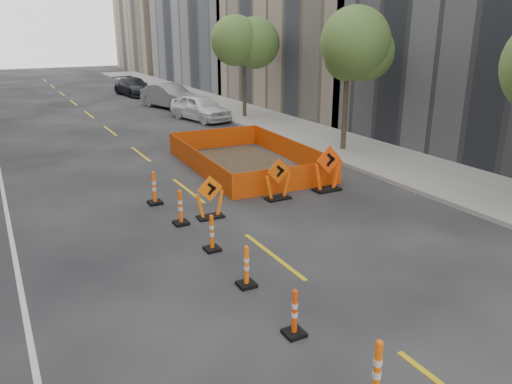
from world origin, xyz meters
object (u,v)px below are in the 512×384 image
parked_car_near (200,107)px  channelizer_5 (212,233)px  channelizer_2 (377,371)px  channelizer_7 (154,188)px  channelizer_4 (246,266)px  channelizer_3 (295,312)px  chevron_sign_left (210,197)px  chevron_sign_center (278,179)px  parked_car_far (134,87)px  chevron_sign_right (328,168)px  parked_car_mid (170,96)px  channelizer_6 (180,207)px

parked_car_near → channelizer_5: bearing=-124.3°
channelizer_2 → channelizer_7: size_ratio=1.01×
channelizer_4 → channelizer_3: bearing=-91.8°
chevron_sign_left → channelizer_2: bearing=-97.9°
channelizer_2 → channelizer_5: (-0.01, 6.27, -0.07)m
chevron_sign_center → channelizer_5: bearing=-143.1°
channelizer_7 → chevron_sign_center: chevron_sign_center is taller
channelizer_7 → chevron_sign_left: chevron_sign_left is taller
channelizer_2 → parked_car_far: parked_car_far is taller
channelizer_2 → parked_car_far: bearing=80.2°
channelizer_4 → chevron_sign_left: bearing=77.3°
channelizer_5 → chevron_sign_right: (5.57, 2.62, 0.33)m
chevron_sign_right → parked_car_near: (1.36, 14.99, -0.04)m
channelizer_7 → parked_car_mid: (7.08, 18.86, 0.28)m
channelizer_4 → channelizer_5: channelizer_4 is taller
channelizer_7 → chevron_sign_left: (1.10, -2.03, 0.12)m
chevron_sign_center → channelizer_3: bearing=-118.3°
channelizer_6 → chevron_sign_left: size_ratio=0.79×
parked_car_mid → parked_car_far: 7.89m
channelizer_7 → chevron_sign_left: bearing=-61.6°
channelizer_4 → channelizer_2: bearing=-88.8°
channelizer_4 → channelizer_6: (-0.01, 4.18, 0.04)m
channelizer_3 → channelizer_5: size_ratio=0.98×
channelizer_7 → parked_car_mid: bearing=69.4°
channelizer_4 → chevron_sign_center: size_ratio=0.70×
channelizer_4 → channelizer_7: (-0.14, 6.27, 0.06)m
channelizer_7 → parked_car_far: (6.65, 26.74, 0.17)m
chevron_sign_right → parked_car_near: bearing=86.6°
chevron_sign_right → channelizer_4: bearing=-138.4°
parked_car_near → channelizer_6: bearing=-127.2°
parked_car_far → parked_car_near: bearing=-95.8°
channelizer_2 → channelizer_6: bearing=90.7°
channelizer_5 → channelizer_7: bearing=93.0°
channelizer_6 → parked_car_far: parked_car_far is taller
channelizer_4 → channelizer_6: 4.18m
chevron_sign_center → channelizer_7: bearing=158.4°
chevron_sign_left → parked_car_mid: bearing=72.0°
parked_car_mid → channelizer_6: bearing=-125.1°
parked_car_near → parked_car_far: parked_car_near is taller
channelizer_5 → chevron_sign_right: bearing=25.2°
chevron_sign_right → parked_car_near: chevron_sign_right is taller
channelizer_5 → parked_car_far: (6.43, 30.92, 0.23)m
channelizer_5 → chevron_sign_left: (0.88, 2.15, 0.18)m
channelizer_3 → chevron_sign_center: (3.71, 6.85, 0.23)m
channelizer_4 → chevron_sign_left: (0.95, 4.24, 0.18)m
channelizer_3 → parked_car_mid: size_ratio=0.19×
chevron_sign_center → parked_car_mid: 20.64m
chevron_sign_left → parked_car_near: 16.61m
channelizer_2 → chevron_sign_left: (0.87, 8.41, 0.11)m
channelizer_5 → chevron_sign_left: bearing=67.8°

